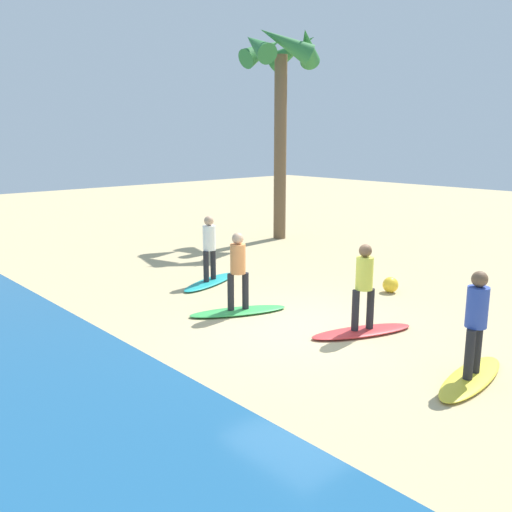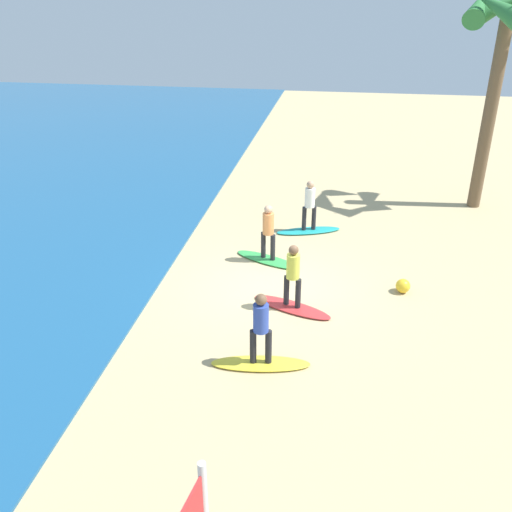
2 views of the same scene
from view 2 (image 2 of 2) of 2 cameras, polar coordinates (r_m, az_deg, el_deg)
name	(u,v)px [view 2 (image 2 of 2)]	position (r m, az deg, el deg)	size (l,w,h in m)	color
ground_plane	(272,288)	(14.72, 1.64, -3.33)	(60.00, 60.00, 0.00)	tan
surfboard_yellow	(261,363)	(11.93, 0.49, -10.98)	(2.10, 0.56, 0.09)	yellow
surfer_yellow	(261,324)	(11.36, 0.51, -6.99)	(0.32, 0.46, 1.64)	#232328
surfboard_red	(292,307)	(13.84, 3.69, -5.24)	(2.10, 0.56, 0.09)	red
surfer_red	(293,272)	(13.35, 3.81, -1.61)	(0.32, 0.44, 1.64)	#232328
surfboard_green	(268,260)	(16.11, 1.23, -0.38)	(2.10, 0.56, 0.09)	green
surfer_green	(268,228)	(15.69, 1.27, 2.86)	(0.32, 0.43, 1.64)	#232328
surfboard_teal	(308,231)	(18.09, 5.41, 2.61)	(2.10, 0.56, 0.09)	teal
surfer_teal	(310,202)	(17.72, 5.54, 5.55)	(0.32, 0.44, 1.64)	#232328
palm_tree	(505,32)	(20.50, 24.19, 20.24)	(2.88, 3.03, 7.31)	brown
beach_ball	(403,286)	(14.94, 14.85, -2.98)	(0.37, 0.37, 0.37)	yellow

